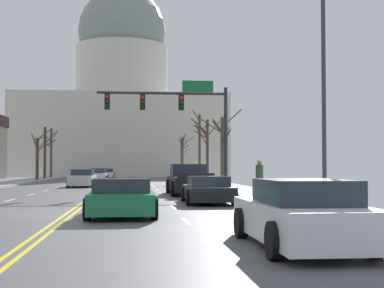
# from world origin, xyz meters

# --- Properties ---
(ground) EXTENTS (20.00, 180.00, 0.20)m
(ground) POSITION_xyz_m (0.00, -0.00, 0.02)
(ground) COLOR #505055
(signal_gantry) EXTENTS (7.91, 0.41, 6.60)m
(signal_gantry) POSITION_xyz_m (4.75, 15.00, 4.89)
(signal_gantry) COLOR #28282D
(signal_gantry) RESTS_ON ground
(street_lamp_right) EXTENTS (1.95, 0.24, 8.66)m
(street_lamp_right) POSITION_xyz_m (7.98, -1.29, 5.17)
(street_lamp_right) COLOR #333338
(street_lamp_right) RESTS_ON ground
(capitol_building) EXTENTS (31.67, 19.55, 32.20)m
(capitol_building) POSITION_xyz_m (0.00, 71.09, 11.32)
(capitol_building) COLOR beige
(capitol_building) RESTS_ON ground
(pickup_truck_near_00) EXTENTS (2.32, 5.78, 1.64)m
(pickup_truck_near_00) POSITION_xyz_m (5.00, 11.30, 0.73)
(pickup_truck_near_00) COLOR black
(pickup_truck_near_00) RESTS_ON ground
(sedan_near_01) EXTENTS (2.06, 4.65, 1.12)m
(sedan_near_01) POSITION_xyz_m (5.09, 4.19, 0.54)
(sedan_near_01) COLOR black
(sedan_near_01) RESTS_ON ground
(sedan_near_02) EXTENTS (2.11, 4.40, 1.16)m
(sedan_near_02) POSITION_xyz_m (1.68, -1.60, 0.55)
(sedan_near_02) COLOR #1E7247
(sedan_near_02) RESTS_ON ground
(sedan_near_03) EXTENTS (1.94, 4.69, 1.29)m
(sedan_near_03) POSITION_xyz_m (5.20, -8.69, 0.60)
(sedan_near_03) COLOR silver
(sedan_near_03) RESTS_ON ground
(sedan_oncoming_00) EXTENTS (2.00, 4.47, 1.29)m
(sedan_oncoming_00) POSITION_xyz_m (-1.78, 23.55, 0.61)
(sedan_oncoming_00) COLOR silver
(sedan_oncoming_00) RESTS_ON ground
(sedan_oncoming_01) EXTENTS (2.06, 4.54, 1.25)m
(sedan_oncoming_01) POSITION_xyz_m (-1.56, 36.51, 0.59)
(sedan_oncoming_01) COLOR silver
(sedan_oncoming_01) RESTS_ON ground
(sedan_oncoming_02) EXTENTS (2.14, 4.41, 1.30)m
(sedan_oncoming_02) POSITION_xyz_m (-1.86, 44.99, 0.61)
(sedan_oncoming_02) COLOR #B71414
(sedan_oncoming_02) RESTS_ON ground
(sedan_oncoming_03) EXTENTS (2.21, 4.53, 1.19)m
(sedan_oncoming_03) POSITION_xyz_m (-1.63, 57.35, 0.56)
(sedan_oncoming_03) COLOR silver
(sedan_oncoming_03) RESTS_ON ground
(bare_tree_00) EXTENTS (1.45, 2.00, 6.80)m
(bare_tree_00) POSITION_xyz_m (8.33, 35.57, 3.67)
(bare_tree_00) COLOR #4C3D2D
(bare_tree_00) RESTS_ON ground
(bare_tree_01) EXTENTS (2.02, 1.72, 5.07)m
(bare_tree_01) POSITION_xyz_m (-7.86, 40.39, 2.53)
(bare_tree_01) COLOR #4C3D2D
(bare_tree_01) RESTS_ON ground
(bare_tree_02) EXTENTS (2.31, 0.67, 5.36)m
(bare_tree_02) POSITION_xyz_m (8.19, 28.85, 3.13)
(bare_tree_02) COLOR #423328
(bare_tree_02) RESTS_ON ground
(bare_tree_03) EXTENTS (1.29, 2.04, 5.82)m
(bare_tree_03) POSITION_xyz_m (-7.99, 46.22, 3.23)
(bare_tree_03) COLOR #423328
(bare_tree_03) RESTS_ON ground
(bare_tree_04) EXTENTS (2.89, 2.69, 5.31)m
(bare_tree_04) POSITION_xyz_m (8.08, 19.53, 2.88)
(bare_tree_04) COLOR #4C3D2D
(bare_tree_04) RESTS_ON ground
(bare_tree_06) EXTENTS (2.17, 2.24, 5.63)m
(bare_tree_06) POSITION_xyz_m (8.26, 54.55, 2.88)
(bare_tree_06) COLOR brown
(bare_tree_06) RESTS_ON ground
(bare_tree_07) EXTENTS (2.21, 2.91, 6.05)m
(bare_tree_07) POSITION_xyz_m (-8.20, 52.22, 3.38)
(bare_tree_07) COLOR brown
(bare_tree_07) RESTS_ON ground
(pedestrian_00) EXTENTS (0.35, 0.34, 1.67)m
(pedestrian_00) POSITION_xyz_m (7.64, 5.82, 1.07)
(pedestrian_00) COLOR black
(pedestrian_00) RESTS_ON ground
(bicycle_parked) EXTENTS (0.12, 1.77, 0.85)m
(bicycle_parked) POSITION_xyz_m (7.69, 1.99, 0.49)
(bicycle_parked) COLOR black
(bicycle_parked) RESTS_ON ground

